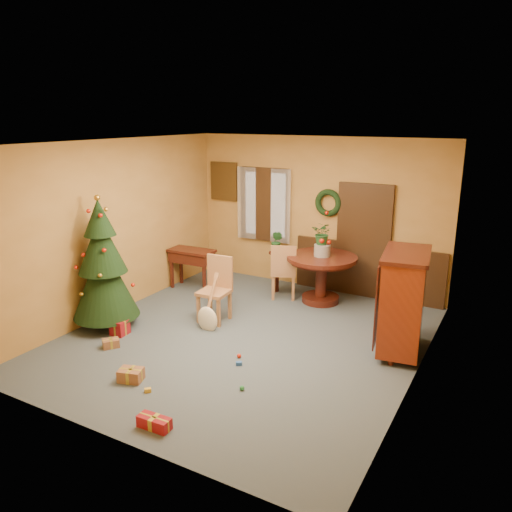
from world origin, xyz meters
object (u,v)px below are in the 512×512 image
Objects in this scene: dining_table at (321,270)px; christmas_tree at (103,266)px; sideboard at (403,300)px; writing_desk at (192,259)px; chair_near at (216,286)px.

christmas_tree is at bearing -133.83° from dining_table.
sideboard is at bearing -36.95° from dining_table.
dining_table is 2.52m from writing_desk.
christmas_tree is 2.20m from writing_desk.
writing_desk is (-2.47, -0.52, -0.02)m from dining_table.
chair_near is at bearing -174.64° from sideboard.
chair_near is (-1.20, -1.58, -0.03)m from dining_table.
dining_table is 1.40× the size of writing_desk.
dining_table is at bearing 52.73° from chair_near.
sideboard reaches higher than writing_desk.
writing_desk is at bearing 140.13° from chair_near.
chair_near reaches higher than dining_table.
writing_desk is at bearing 87.24° from christmas_tree.
sideboard is (2.93, 0.28, 0.22)m from chair_near.
chair_near is at bearing -127.27° from dining_table.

